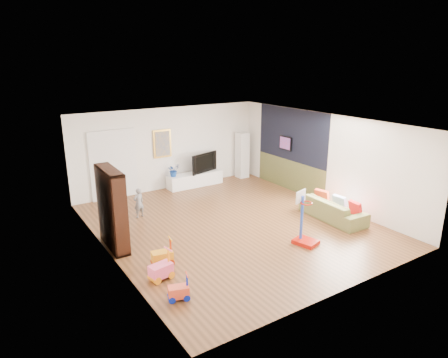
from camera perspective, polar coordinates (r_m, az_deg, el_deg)
floor at (r=10.63m, az=1.18°, el=-6.47°), size 6.50×7.50×0.00m
ceiling at (r=9.87m, az=1.27°, el=8.07°), size 6.50×7.50×0.00m
wall_back at (r=13.34m, az=-7.86°, el=4.34°), size 6.50×0.00×2.70m
wall_front at (r=7.54m, az=17.50°, el=-6.25°), size 6.50×0.00×2.70m
wall_left at (r=8.85m, az=-16.51°, el=-2.72°), size 0.00×7.50×2.70m
wall_right at (r=12.23m, az=13.96°, el=2.85°), size 0.00×7.50×2.70m
navy_accent at (r=13.09m, az=9.61°, el=6.25°), size 0.01×3.20×1.70m
olive_wainscot at (r=13.40m, az=9.33°, el=0.57°), size 0.01×3.20×1.00m
doorway at (r=12.71m, az=-15.49°, el=1.86°), size 1.45×0.06×2.10m
painting_back at (r=13.16m, az=-8.81°, el=5.02°), size 0.62×0.06×0.92m
artwork_right at (r=13.25m, az=8.76°, el=5.10°), size 0.04×0.56×0.46m
media_console at (r=13.71m, az=-4.17°, el=-0.05°), size 1.96×0.50×0.46m
tall_cabinet at (r=14.56m, az=2.62°, el=3.43°), size 0.39×0.39×1.66m
bookshelf at (r=9.42m, az=-15.70°, el=-4.12°), size 0.36×1.29×1.88m
sofa at (r=11.25m, az=15.28°, el=-4.19°), size 0.84×1.96×0.56m
basketball_hoop at (r=9.50m, az=11.80°, el=-5.53°), size 0.57×0.64×1.30m
ride_on_yellow at (r=8.63m, az=-8.84°, el=-10.33°), size 0.48×0.34×0.59m
ride_on_orange at (r=7.50m, az=-6.53°, el=-15.13°), size 0.43×0.34×0.50m
ride_on_pink at (r=8.13m, az=-9.04°, el=-12.11°), size 0.49×0.36×0.60m
child at (r=11.17m, az=-12.10°, el=-3.35°), size 0.34×0.26×0.84m
tv at (r=13.70m, az=-3.16°, el=2.41°), size 1.16×0.50×0.67m
vase_plant at (r=13.28m, az=-7.24°, el=1.28°), size 0.46×0.43×0.43m
pillow_left at (r=11.02m, az=18.25°, el=-4.01°), size 0.14×0.38×0.38m
pillow_center at (r=11.33m, az=16.19°, el=-3.24°), size 0.12×0.40×0.39m
pillow_right at (r=11.68m, az=13.82°, el=-2.45°), size 0.20×0.42×0.41m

